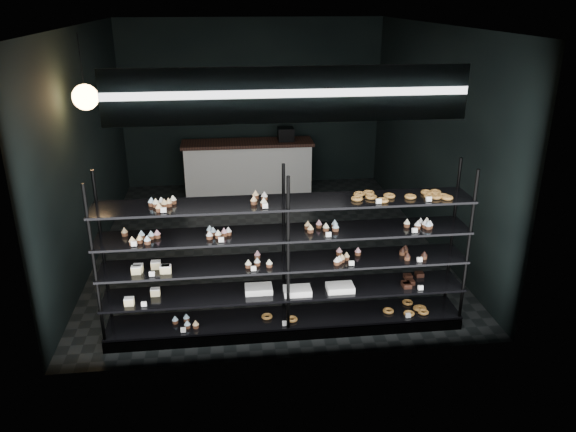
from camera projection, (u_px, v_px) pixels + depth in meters
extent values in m
cube|color=black|center=(266.00, 242.00, 8.71)|extent=(5.00, 6.00, 0.01)
cube|color=black|center=(263.00, 25.00, 7.53)|extent=(5.00, 6.00, 0.01)
cube|color=black|center=(253.00, 104.00, 10.89)|extent=(5.00, 0.01, 3.20)
cube|color=black|center=(290.00, 217.00, 5.35)|extent=(5.00, 0.01, 3.20)
cube|color=black|center=(87.00, 147.00, 7.85)|extent=(0.01, 6.00, 3.20)
cube|color=black|center=(431.00, 137.00, 8.39)|extent=(0.01, 6.00, 3.20)
cube|color=black|center=(286.00, 324.00, 6.43)|extent=(4.00, 0.50, 0.12)
cylinder|color=black|center=(95.00, 270.00, 5.67)|extent=(0.04, 0.04, 1.85)
cylinder|color=black|center=(103.00, 252.00, 6.07)|extent=(0.04, 0.04, 1.85)
cylinder|color=black|center=(288.00, 260.00, 5.88)|extent=(0.04, 0.04, 1.85)
cylinder|color=black|center=(284.00, 243.00, 6.29)|extent=(0.04, 0.04, 1.85)
cylinder|color=black|center=(468.00, 251.00, 6.10)|extent=(0.04, 0.04, 1.85)
cylinder|color=black|center=(452.00, 235.00, 6.51)|extent=(0.04, 0.04, 1.85)
cube|color=black|center=(286.00, 318.00, 6.39)|extent=(4.00, 0.50, 0.03)
cube|color=black|center=(286.00, 291.00, 6.27)|extent=(4.00, 0.50, 0.02)
cube|color=black|center=(286.00, 263.00, 6.14)|extent=(4.00, 0.50, 0.02)
cube|color=black|center=(286.00, 233.00, 6.01)|extent=(4.00, 0.50, 0.02)
cube|color=black|center=(286.00, 203.00, 5.88)|extent=(4.00, 0.50, 0.02)
cube|color=white|center=(163.00, 210.00, 5.56)|extent=(0.06, 0.04, 0.06)
cube|color=white|center=(263.00, 206.00, 5.67)|extent=(0.06, 0.04, 0.06)
cube|color=white|center=(376.00, 202.00, 5.80)|extent=(0.05, 0.04, 0.06)
cube|color=white|center=(432.00, 199.00, 5.87)|extent=(0.06, 0.04, 0.06)
cube|color=white|center=(138.00, 244.00, 5.66)|extent=(0.06, 0.04, 0.06)
cube|color=white|center=(221.00, 240.00, 5.75)|extent=(0.05, 0.04, 0.06)
cube|color=white|center=(326.00, 235.00, 5.87)|extent=(0.06, 0.04, 0.06)
cube|color=white|center=(419.00, 230.00, 5.98)|extent=(0.06, 0.04, 0.06)
cube|color=white|center=(153.00, 274.00, 5.80)|extent=(0.06, 0.04, 0.06)
cube|color=white|center=(255.00, 269.00, 5.92)|extent=(0.06, 0.04, 0.06)
cube|color=white|center=(350.00, 263.00, 6.03)|extent=(0.05, 0.04, 0.06)
cube|color=white|center=(421.00, 260.00, 6.12)|extent=(0.06, 0.04, 0.06)
cube|color=white|center=(141.00, 304.00, 5.91)|extent=(0.06, 0.04, 0.06)
cube|color=white|center=(417.00, 288.00, 6.24)|extent=(0.06, 0.04, 0.06)
cube|color=white|center=(183.00, 330.00, 6.09)|extent=(0.06, 0.04, 0.06)
cube|color=white|center=(282.00, 324.00, 6.21)|extent=(0.06, 0.04, 0.06)
cube|color=white|center=(409.00, 316.00, 6.37)|extent=(0.06, 0.04, 0.06)
cube|color=#0B1539|center=(289.00, 95.00, 5.00)|extent=(3.20, 0.04, 0.45)
cube|color=white|center=(289.00, 95.00, 4.98)|extent=(3.30, 0.02, 0.50)
cylinder|color=black|center=(80.00, 59.00, 6.47)|extent=(0.01, 0.01, 0.58)
sphere|color=#FFAF59|center=(85.00, 97.00, 6.63)|extent=(0.30, 0.30, 0.30)
cube|color=silver|center=(248.00, 168.00, 10.83)|extent=(2.39, 0.60, 0.92)
cube|color=black|center=(247.00, 143.00, 10.65)|extent=(2.49, 0.65, 0.06)
cube|color=black|center=(286.00, 134.00, 10.68)|extent=(0.30, 0.30, 0.25)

